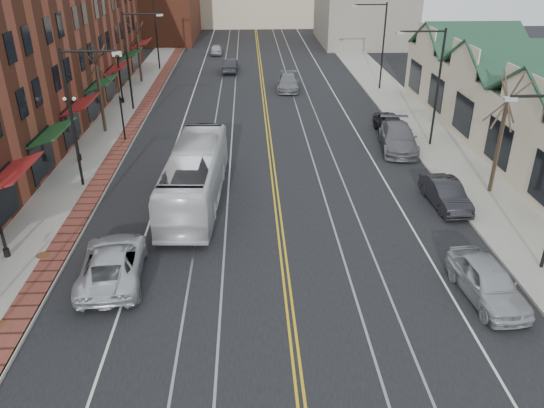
{
  "coord_description": "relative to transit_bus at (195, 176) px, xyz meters",
  "views": [
    {
      "loc": [
        -1.5,
        -13.43,
        13.28
      ],
      "look_at": [
        -0.46,
        9.15,
        2.0
      ],
      "focal_mm": 35.0,
      "sensor_mm": 36.0,
      "label": 1
    }
  ],
  "objects": [
    {
      "name": "ground",
      "position": [
        4.53,
        -13.71,
        -1.56
      ],
      "size": [
        160.0,
        160.0,
        0.0
      ],
      "primitive_type": "plane",
      "color": "black",
      "rests_on": "ground"
    },
    {
      "name": "sidewalk_left",
      "position": [
        -7.47,
        6.29,
        -1.49
      ],
      "size": [
        4.0,
        120.0,
        0.15
      ],
      "primitive_type": "cube",
      "color": "gray",
      "rests_on": "ground"
    },
    {
      "name": "sidewalk_right",
      "position": [
        16.53,
        6.29,
        -1.49
      ],
      "size": [
        4.0,
        120.0,
        0.15
      ],
      "primitive_type": "cube",
      "color": "gray",
      "rests_on": "ground"
    },
    {
      "name": "building_left",
      "position": [
        -14.47,
        13.29,
        3.94
      ],
      "size": [
        10.0,
        50.0,
        11.0
      ],
      "primitive_type": "cube",
      "color": "brown",
      "rests_on": "ground"
    },
    {
      "name": "building_right",
      "position": [
        22.53,
        6.29,
        0.74
      ],
      "size": [
        8.0,
        36.0,
        4.6
      ],
      "primitive_type": "cube",
      "color": "#BFB293",
      "rests_on": "ground"
    },
    {
      "name": "backdrop_right",
      "position": [
        19.53,
        51.29,
        3.94
      ],
      "size": [
        12.0,
        16.0,
        11.0
      ],
      "primitive_type": "cube",
      "color": "slate",
      "rests_on": "ground"
    },
    {
      "name": "streetlight_l_1",
      "position": [
        -6.51,
        2.29,
        3.46
      ],
      "size": [
        3.33,
        0.25,
        8.0
      ],
      "color": "black",
      "rests_on": "sidewalk_left"
    },
    {
      "name": "streetlight_l_2",
      "position": [
        -6.51,
        18.29,
        3.46
      ],
      "size": [
        3.33,
        0.25,
        8.0
      ],
      "color": "black",
      "rests_on": "sidewalk_left"
    },
    {
      "name": "streetlight_l_3",
      "position": [
        -6.51,
        34.29,
        3.46
      ],
      "size": [
        3.33,
        0.25,
        8.0
      ],
      "color": "black",
      "rests_on": "sidewalk_left"
    },
    {
      "name": "streetlight_r_1",
      "position": [
        15.58,
        8.29,
        3.46
      ],
      "size": [
        3.33,
        0.25,
        8.0
      ],
      "color": "black",
      "rests_on": "sidewalk_right"
    },
    {
      "name": "streetlight_r_2",
      "position": [
        15.58,
        24.29,
        3.46
      ],
      "size": [
        3.33,
        0.25,
        8.0
      ],
      "color": "black",
      "rests_on": "sidewalk_right"
    },
    {
      "name": "lamppost_l_2",
      "position": [
        -8.27,
        6.29,
        0.64
      ],
      "size": [
        0.84,
        0.28,
        4.27
      ],
      "color": "black",
      "rests_on": "sidewalk_left"
    },
    {
      "name": "lamppost_l_3",
      "position": [
        -8.27,
        20.29,
        0.64
      ],
      "size": [
        0.84,
        0.28,
        4.27
      ],
      "color": "black",
      "rests_on": "sidewalk_left"
    },
    {
      "name": "tree_left_near",
      "position": [
        -7.97,
        12.29,
        1.95
      ],
      "size": [
        1.78,
        1.37,
        6.48
      ],
      "color": "#382B21",
      "rests_on": "sidewalk_left"
    },
    {
      "name": "tree_left_far",
      "position": [
        -7.97,
        28.29,
        1.71
      ],
      "size": [
        1.66,
        1.28,
        6.02
      ],
      "color": "#382B21",
      "rests_on": "sidewalk_left"
    },
    {
      "name": "tree_right_mid",
      "position": [
        17.03,
        0.29,
        2.19
      ],
      "size": [
        1.9,
        1.46,
        6.93
      ],
      "color": "#382B21",
      "rests_on": "sidewalk_right"
    },
    {
      "name": "manhole_far",
      "position": [
        -6.67,
        -5.71,
        -1.41
      ],
      "size": [
        0.6,
        0.6,
        0.02
      ],
      "primitive_type": "cylinder",
      "color": "#592D19",
      "rests_on": "sidewalk_left"
    },
    {
      "name": "traffic_signal",
      "position": [
        -6.07,
        10.29,
        0.78
      ],
      "size": [
        0.18,
        0.15,
        3.8
      ],
      "color": "black",
      "rests_on": "sidewalk_left"
    },
    {
      "name": "transit_bus",
      "position": [
        0.0,
        0.0,
        0.0
      ],
      "size": [
        3.2,
        11.35,
        3.13
      ],
      "primitive_type": "imported",
      "rotation": [
        0.0,
        0.0,
        3.09
      ],
      "color": "white",
      "rests_on": "ground"
    },
    {
      "name": "parked_suv",
      "position": [
        -2.97,
        -7.49,
        -0.78
      ],
      "size": [
        3.08,
        5.82,
        1.56
      ],
      "primitive_type": "imported",
      "rotation": [
        0.0,
        0.0,
        3.23
      ],
      "color": "silver",
      "rests_on": "ground"
    },
    {
      "name": "parked_car_a",
      "position": [
        12.66,
        -9.64,
        -0.77
      ],
      "size": [
        2.3,
        4.83,
        1.6
      ],
      "primitive_type": "imported",
      "rotation": [
        0.0,
        0.0,
        0.09
      ],
      "color": "#A4A6AC",
      "rests_on": "ground"
    },
    {
      "name": "parked_car_b",
      "position": [
        13.83,
        -1.18,
        -0.84
      ],
      "size": [
        1.78,
        4.48,
        1.45
      ],
      "primitive_type": "imported",
      "rotation": [
        0.0,
        0.0,
        0.06
      ],
      "color": "black",
      "rests_on": "ground"
    },
    {
      "name": "parked_car_c",
      "position": [
        13.5,
        7.76,
        -0.71
      ],
      "size": [
        3.14,
        6.13,
        1.7
      ],
      "primitive_type": "imported",
      "rotation": [
        0.0,
        0.0,
        -0.13
      ],
      "color": "slate",
      "rests_on": "ground"
    },
    {
      "name": "parked_car_d",
      "position": [
        13.83,
        11.15,
        -0.82
      ],
      "size": [
        2.15,
        4.5,
        1.48
      ],
      "primitive_type": "imported",
      "rotation": [
        0.0,
        0.0,
        0.09
      ],
      "color": "black",
      "rests_on": "ground"
    },
    {
      "name": "distant_car_left",
      "position": [
        1.07,
        32.86,
        -0.83
      ],
      "size": [
        1.69,
        4.5,
        1.47
      ],
      "primitive_type": "imported",
      "rotation": [
        0.0,
        0.0,
        3.11
      ],
      "color": "black",
      "rests_on": "ground"
    },
    {
      "name": "distant_car_right",
      "position": [
        7.01,
        24.67,
        -0.83
      ],
      "size": [
        2.49,
        5.22,
        1.47
      ],
      "primitive_type": "imported",
      "rotation": [
        0.0,
        0.0,
        -0.09
      ],
      "color": "slate",
      "rests_on": "ground"
    },
    {
      "name": "distant_car_far",
      "position": [
        -0.98,
        43.21,
        -0.9
      ],
      "size": [
        1.78,
        3.96,
        1.32
      ],
      "primitive_type": "imported",
      "rotation": [
        0.0,
        0.0,
        3.2
      ],
      "color": "#A5A7AC",
      "rests_on": "ground"
    }
  ]
}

